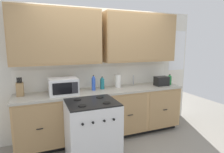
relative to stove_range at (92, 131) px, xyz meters
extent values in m
plane|color=gray|center=(0.43, 0.33, -0.47)|extent=(8.00, 8.00, 0.00)
cube|color=silver|center=(0.43, 0.96, 0.77)|extent=(4.33, 0.05, 2.47)
cube|color=white|center=(0.43, 0.93, 0.67)|extent=(3.13, 0.01, 0.40)
cube|color=tan|center=(-0.38, 0.76, 1.44)|extent=(1.52, 0.34, 0.95)
cube|color=#A58052|center=(-0.38, 0.59, 1.44)|extent=(1.49, 0.01, 0.89)
cube|color=tan|center=(1.23, 0.76, 1.44)|extent=(1.52, 0.34, 0.95)
cube|color=#A58052|center=(1.23, 0.59, 1.44)|extent=(1.49, 0.01, 0.89)
cube|color=white|center=(2.34, 0.93, 1.17)|extent=(0.44, 0.01, 0.90)
cube|color=black|center=(0.43, 0.66, -0.42)|extent=(3.07, 0.48, 0.10)
cube|color=tan|center=(0.43, 0.63, 0.03)|extent=(3.13, 0.60, 0.80)
cube|color=#A88354|center=(-0.75, 0.33, 0.03)|extent=(0.72, 0.01, 0.74)
cube|color=black|center=(-0.75, 0.31, 0.02)|extent=(0.10, 0.01, 0.01)
cube|color=#A88354|center=(0.03, 0.33, 0.03)|extent=(0.72, 0.01, 0.74)
cube|color=black|center=(0.03, 0.31, 0.02)|extent=(0.10, 0.01, 0.01)
cube|color=#A88354|center=(0.82, 0.33, 0.03)|extent=(0.72, 0.01, 0.74)
cube|color=black|center=(0.82, 0.31, 0.02)|extent=(0.10, 0.01, 0.01)
cube|color=#A88354|center=(1.60, 0.33, 0.03)|extent=(0.72, 0.01, 0.74)
cube|color=black|center=(1.60, 0.31, 0.02)|extent=(0.10, 0.01, 0.01)
cube|color=#ADA899|center=(0.43, 0.63, 0.45)|extent=(3.16, 0.63, 0.04)
cube|color=#A8AAAF|center=(1.15, 0.66, 0.45)|extent=(0.56, 0.38, 0.02)
cube|color=white|center=(0.00, 0.00, -0.01)|extent=(0.76, 0.66, 0.92)
cube|color=black|center=(0.00, 0.00, 0.46)|extent=(0.74, 0.65, 0.02)
cylinder|color=black|center=(-0.18, -0.16, 0.47)|extent=(0.12, 0.12, 0.01)
cylinder|color=black|center=(0.18, -0.16, 0.47)|extent=(0.12, 0.12, 0.01)
cylinder|color=black|center=(-0.18, 0.16, 0.47)|extent=(0.12, 0.12, 0.01)
cylinder|color=black|center=(0.18, 0.16, 0.47)|extent=(0.12, 0.12, 0.01)
cylinder|color=black|center=(-0.22, -0.34, 0.28)|extent=(0.03, 0.02, 0.03)
cylinder|color=black|center=(-0.08, -0.34, 0.28)|extent=(0.03, 0.02, 0.03)
cylinder|color=black|center=(0.08, -0.34, 0.28)|extent=(0.03, 0.02, 0.03)
cylinder|color=black|center=(0.22, -0.34, 0.28)|extent=(0.03, 0.02, 0.03)
cube|color=white|center=(-0.33, 0.59, 0.61)|extent=(0.48, 0.36, 0.28)
cube|color=black|center=(-0.37, 0.40, 0.61)|extent=(0.31, 0.01, 0.19)
cube|color=#28282D|center=(-0.17, 0.40, 0.61)|extent=(0.10, 0.01, 0.19)
cube|color=black|center=(1.65, 0.55, 0.56)|extent=(0.28, 0.18, 0.19)
cube|color=black|center=(1.60, 0.55, 0.66)|extent=(0.02, 0.13, 0.01)
cube|color=black|center=(1.70, 0.55, 0.66)|extent=(0.02, 0.13, 0.01)
cube|color=#9C794E|center=(-1.01, 0.75, 0.58)|extent=(0.11, 0.14, 0.22)
cylinder|color=black|center=(-1.04, 0.74, 0.73)|extent=(0.02, 0.02, 0.09)
cylinder|color=black|center=(-1.02, 0.74, 0.73)|extent=(0.02, 0.02, 0.09)
cylinder|color=black|center=(-1.00, 0.74, 0.73)|extent=(0.02, 0.02, 0.09)
cylinder|color=black|center=(-0.98, 0.74, 0.73)|extent=(0.02, 0.02, 0.09)
cylinder|color=#B2B5BA|center=(1.15, 0.84, 0.57)|extent=(0.02, 0.02, 0.20)
cylinder|color=white|center=(0.75, 0.74, 0.60)|extent=(0.12, 0.12, 0.26)
cylinder|color=blue|center=(0.23, 0.67, 0.58)|extent=(0.07, 0.07, 0.23)
cone|color=blue|center=(0.23, 0.67, 0.73)|extent=(0.06, 0.06, 0.06)
cylinder|color=black|center=(0.23, 0.67, 0.75)|extent=(0.02, 0.02, 0.02)
cylinder|color=#1E707A|center=(0.41, 0.72, 0.56)|extent=(0.08, 0.08, 0.19)
cone|color=#1E707A|center=(0.41, 0.72, 0.68)|extent=(0.07, 0.07, 0.05)
cylinder|color=black|center=(0.41, 0.72, 0.70)|extent=(0.03, 0.03, 0.02)
cylinder|color=#237A38|center=(1.87, 0.57, 0.56)|extent=(0.08, 0.08, 0.18)
cone|color=#237A38|center=(1.87, 0.57, 0.67)|extent=(0.08, 0.08, 0.04)
cylinder|color=black|center=(1.87, 0.57, 0.68)|extent=(0.03, 0.03, 0.02)
camera|label=1|loc=(-0.72, -2.63, 1.31)|focal=30.16mm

